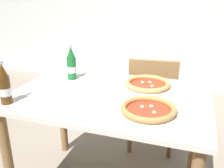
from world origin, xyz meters
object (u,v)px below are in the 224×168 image
pizza_marinara_far (148,110)px  beer_bottle_left (5,86)px  beer_bottle_center (72,65)px  napkin_with_cutlery (85,100)px  dining_table_main (109,111)px  pizza_margherita_near (148,85)px  chair_behind_table (152,99)px

pizza_marinara_far → beer_bottle_left: beer_bottle_left is taller
beer_bottle_left → beer_bottle_center: (0.17, 0.48, 0.00)m
napkin_with_cutlery → beer_bottle_center: bearing=127.4°
dining_table_main → pizza_margherita_near: size_ratio=3.75×
chair_behind_table → pizza_marinara_far: size_ratio=2.67×
beer_bottle_left → beer_bottle_center: same height
chair_behind_table → napkin_with_cutlery: size_ratio=3.69×
pizza_margherita_near → pizza_marinara_far: bearing=-78.4°
pizza_margherita_near → napkin_with_cutlery: size_ratio=1.39×
chair_behind_table → napkin_with_cutlery: chair_behind_table is taller
chair_behind_table → napkin_with_cutlery: (-0.28, -0.73, 0.27)m
dining_table_main → beer_bottle_center: (-0.34, 0.18, 0.22)m
pizza_margherita_near → napkin_with_cutlery: bearing=-134.9°
dining_table_main → beer_bottle_left: 0.63m
dining_table_main → beer_bottle_left: (-0.51, -0.30, 0.22)m
dining_table_main → napkin_with_cutlery: size_ratio=5.22×
dining_table_main → chair_behind_table: 0.65m
dining_table_main → napkin_with_cutlery: (-0.11, -0.12, 0.12)m
dining_table_main → pizza_margherita_near: (0.20, 0.19, 0.13)m
chair_behind_table → beer_bottle_center: size_ratio=3.44×
beer_bottle_left → beer_bottle_center: bearing=71.1°
pizza_marinara_far → beer_bottle_left: size_ratio=1.29×
chair_behind_table → pizza_marinara_far: (0.10, -0.78, 0.29)m
napkin_with_cutlery → pizza_marinara_far: bearing=-7.6°
dining_table_main → napkin_with_cutlery: bearing=-131.7°
pizza_margherita_near → pizza_marinara_far: size_ratio=1.01×
dining_table_main → chair_behind_table: size_ratio=1.41×
beer_bottle_left → pizza_margherita_near: bearing=34.5°
dining_table_main → pizza_margherita_near: pizza_margherita_near is taller
beer_bottle_left → napkin_with_cutlery: 0.45m
pizza_margherita_near → chair_behind_table: bearing=93.6°
pizza_marinara_far → beer_bottle_center: bearing=149.9°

